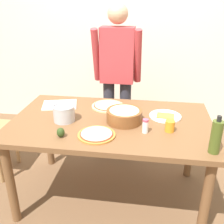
{
  "coord_description": "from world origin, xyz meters",
  "views": [
    {
      "loc": [
        0.28,
        -1.89,
        1.68
      ],
      "look_at": [
        0.0,
        0.05,
        0.81
      ],
      "focal_mm": 42.33,
      "sensor_mm": 36.0,
      "label": 1
    }
  ],
  "objects_px": {
    "dining_table": "(111,130)",
    "cutting_board_white": "(60,105)",
    "pizza_raw_on_board": "(108,106)",
    "popcorn_bowl": "(124,115)",
    "olive_oil_bottle": "(216,137)",
    "steel_pot": "(64,113)",
    "pizza_cooked_on_tray": "(97,134)",
    "person_cook": "(117,73)",
    "avocado": "(61,132)",
    "plate_with_slice": "(165,116)",
    "salt_shaker": "(145,126)",
    "cup_orange": "(170,126)"
  },
  "relations": [
    {
      "from": "pizza_raw_on_board",
      "to": "salt_shaker",
      "type": "xyz_separation_m",
      "value": [
        0.35,
        -0.44,
        0.04
      ]
    },
    {
      "from": "plate_with_slice",
      "to": "salt_shaker",
      "type": "xyz_separation_m",
      "value": [
        -0.16,
        -0.29,
        0.04
      ]
    },
    {
      "from": "pizza_raw_on_board",
      "to": "olive_oil_bottle",
      "type": "distance_m",
      "value": 1.02
    },
    {
      "from": "olive_oil_bottle",
      "to": "avocado",
      "type": "xyz_separation_m",
      "value": [
        -1.03,
        0.05,
        -0.08
      ]
    },
    {
      "from": "person_cook",
      "to": "pizza_cooked_on_tray",
      "type": "xyz_separation_m",
      "value": [
        -0.02,
        -1.02,
        -0.17
      ]
    },
    {
      "from": "pizza_cooked_on_tray",
      "to": "person_cook",
      "type": "bearing_deg",
      "value": 89.04
    },
    {
      "from": "pizza_cooked_on_tray",
      "to": "steel_pot",
      "type": "relative_size",
      "value": 1.57
    },
    {
      "from": "pizza_raw_on_board",
      "to": "avocado",
      "type": "xyz_separation_m",
      "value": [
        -0.24,
        -0.59,
        0.03
      ]
    },
    {
      "from": "dining_table",
      "to": "olive_oil_bottle",
      "type": "distance_m",
      "value": 0.83
    },
    {
      "from": "dining_table",
      "to": "avocado",
      "type": "relative_size",
      "value": 22.86
    },
    {
      "from": "pizza_cooked_on_tray",
      "to": "cutting_board_white",
      "type": "distance_m",
      "value": 0.67
    },
    {
      "from": "cup_orange",
      "to": "cutting_board_white",
      "type": "bearing_deg",
      "value": 159.42
    },
    {
      "from": "dining_table",
      "to": "cup_orange",
      "type": "xyz_separation_m",
      "value": [
        0.45,
        -0.12,
        0.13
      ]
    },
    {
      "from": "olive_oil_bottle",
      "to": "pizza_cooked_on_tray",
      "type": "bearing_deg",
      "value": 172.29
    },
    {
      "from": "pizza_cooked_on_tray",
      "to": "plate_with_slice",
      "type": "distance_m",
      "value": 0.63
    },
    {
      "from": "cutting_board_white",
      "to": "avocado",
      "type": "xyz_separation_m",
      "value": [
        0.2,
        -0.56,
        0.03
      ]
    },
    {
      "from": "dining_table",
      "to": "cup_orange",
      "type": "bearing_deg",
      "value": -15.14
    },
    {
      "from": "cutting_board_white",
      "to": "avocado",
      "type": "height_order",
      "value": "avocado"
    },
    {
      "from": "dining_table",
      "to": "cutting_board_white",
      "type": "relative_size",
      "value": 5.33
    },
    {
      "from": "pizza_raw_on_board",
      "to": "steel_pot",
      "type": "height_order",
      "value": "steel_pot"
    },
    {
      "from": "pizza_raw_on_board",
      "to": "salt_shaker",
      "type": "height_order",
      "value": "salt_shaker"
    },
    {
      "from": "cup_orange",
      "to": "salt_shaker",
      "type": "xyz_separation_m",
      "value": [
        -0.18,
        -0.04,
        0.01
      ]
    },
    {
      "from": "olive_oil_bottle",
      "to": "avocado",
      "type": "relative_size",
      "value": 3.66
    },
    {
      "from": "person_cook",
      "to": "avocado",
      "type": "bearing_deg",
      "value": -103.74
    },
    {
      "from": "salt_shaker",
      "to": "cutting_board_white",
      "type": "xyz_separation_m",
      "value": [
        -0.79,
        0.41,
        -0.05
      ]
    },
    {
      "from": "dining_table",
      "to": "plate_with_slice",
      "type": "relative_size",
      "value": 6.15
    },
    {
      "from": "steel_pot",
      "to": "salt_shaker",
      "type": "xyz_separation_m",
      "value": [
        0.64,
        -0.11,
        -0.01
      ]
    },
    {
      "from": "pizza_cooked_on_tray",
      "to": "cutting_board_white",
      "type": "relative_size",
      "value": 0.91
    },
    {
      "from": "salt_shaker",
      "to": "pizza_raw_on_board",
      "type": "bearing_deg",
      "value": 128.16
    },
    {
      "from": "dining_table",
      "to": "olive_oil_bottle",
      "type": "xyz_separation_m",
      "value": [
        0.72,
        -0.37,
        0.2
      ]
    },
    {
      "from": "plate_with_slice",
      "to": "popcorn_bowl",
      "type": "bearing_deg",
      "value": -157.08
    },
    {
      "from": "pizza_raw_on_board",
      "to": "pizza_cooked_on_tray",
      "type": "xyz_separation_m",
      "value": [
        0.0,
        -0.54,
        -0.0
      ]
    },
    {
      "from": "steel_pot",
      "to": "cutting_board_white",
      "type": "relative_size",
      "value": 0.58
    },
    {
      "from": "pizza_raw_on_board",
      "to": "popcorn_bowl",
      "type": "distance_m",
      "value": 0.34
    },
    {
      "from": "salt_shaker",
      "to": "avocado",
      "type": "distance_m",
      "value": 0.61
    },
    {
      "from": "popcorn_bowl",
      "to": "olive_oil_bottle",
      "type": "xyz_separation_m",
      "value": [
        0.61,
        -0.36,
        0.05
      ]
    },
    {
      "from": "plate_with_slice",
      "to": "cup_orange",
      "type": "bearing_deg",
      "value": -85.1
    },
    {
      "from": "popcorn_bowl",
      "to": "cutting_board_white",
      "type": "relative_size",
      "value": 0.93
    },
    {
      "from": "popcorn_bowl",
      "to": "olive_oil_bottle",
      "type": "distance_m",
      "value": 0.71
    },
    {
      "from": "person_cook",
      "to": "pizza_cooked_on_tray",
      "type": "distance_m",
      "value": 1.04
    },
    {
      "from": "cup_orange",
      "to": "salt_shaker",
      "type": "distance_m",
      "value": 0.18
    },
    {
      "from": "pizza_raw_on_board",
      "to": "steel_pot",
      "type": "bearing_deg",
      "value": -131.74
    },
    {
      "from": "cutting_board_white",
      "to": "plate_with_slice",
      "type": "bearing_deg",
      "value": -6.87
    },
    {
      "from": "cutting_board_white",
      "to": "popcorn_bowl",
      "type": "bearing_deg",
      "value": -22.21
    },
    {
      "from": "pizza_cooked_on_tray",
      "to": "salt_shaker",
      "type": "relative_size",
      "value": 2.56
    },
    {
      "from": "plate_with_slice",
      "to": "cutting_board_white",
      "type": "relative_size",
      "value": 0.87
    },
    {
      "from": "popcorn_bowl",
      "to": "person_cook",
      "type": "bearing_deg",
      "value": 101.4
    },
    {
      "from": "dining_table",
      "to": "avocado",
      "type": "height_order",
      "value": "avocado"
    },
    {
      "from": "dining_table",
      "to": "steel_pot",
      "type": "height_order",
      "value": "steel_pot"
    },
    {
      "from": "plate_with_slice",
      "to": "steel_pot",
      "type": "height_order",
      "value": "steel_pot"
    }
  ]
}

